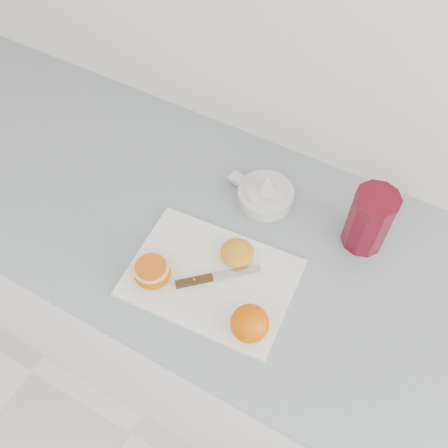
% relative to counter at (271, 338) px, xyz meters
% --- Properties ---
extents(counter, '(2.66, 0.64, 0.89)m').
position_rel_counter_xyz_m(counter, '(0.00, 0.00, 0.00)').
color(counter, white).
rests_on(counter, ground).
extents(cutting_board, '(0.36, 0.27, 0.01)m').
position_rel_counter_xyz_m(cutting_board, '(-0.12, -0.12, 0.45)').
color(cutting_board, white).
rests_on(cutting_board, counter).
extents(whole_orange, '(0.07, 0.07, 0.07)m').
position_rel_counter_xyz_m(whole_orange, '(0.01, -0.19, 0.49)').
color(whole_orange, '#F75001').
rests_on(whole_orange, cutting_board).
extents(half_orange, '(0.08, 0.08, 0.05)m').
position_rel_counter_xyz_m(half_orange, '(-0.22, -0.18, 0.48)').
color(half_orange, '#F75001').
rests_on(half_orange, cutting_board).
extents(squeezed_shell, '(0.07, 0.07, 0.03)m').
position_rel_counter_xyz_m(squeezed_shell, '(-0.10, -0.05, 0.47)').
color(squeezed_shell, orange).
rests_on(squeezed_shell, cutting_board).
extents(paring_knife, '(0.14, 0.13, 0.01)m').
position_rel_counter_xyz_m(paring_knife, '(-0.13, -0.14, 0.46)').
color(paring_knife, '#452E12').
rests_on(paring_knife, cutting_board).
extents(citrus_juicer, '(0.17, 0.13, 0.09)m').
position_rel_counter_xyz_m(citrus_juicer, '(-0.12, 0.12, 0.47)').
color(citrus_juicer, white).
rests_on(citrus_juicer, counter).
extents(red_tumbler, '(0.09, 0.09, 0.15)m').
position_rel_counter_xyz_m(red_tumbler, '(0.12, 0.13, 0.51)').
color(red_tumbler, maroon).
rests_on(red_tumbler, counter).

